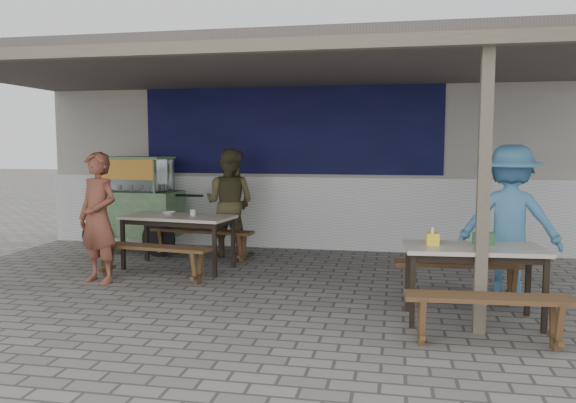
% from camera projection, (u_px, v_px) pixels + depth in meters
% --- Properties ---
extents(ground, '(60.00, 60.00, 0.00)m').
position_uv_depth(ground, '(257.00, 294.00, 6.55)').
color(ground, slate).
rests_on(ground, ground).
extents(back_wall, '(9.00, 1.28, 3.50)m').
position_uv_depth(back_wall, '(306.00, 146.00, 9.87)').
color(back_wall, '#B1A99E').
rests_on(back_wall, ground).
extents(warung_roof, '(9.00, 4.21, 2.81)m').
position_uv_depth(warung_roof, '(275.00, 68.00, 7.15)').
color(warung_roof, '#504744').
rests_on(warung_roof, ground).
extents(table_left, '(1.61, 0.91, 0.75)m').
position_uv_depth(table_left, '(178.00, 221.00, 7.83)').
color(table_left, beige).
rests_on(table_left, ground).
extents(bench_left_street, '(1.65, 0.49, 0.45)m').
position_uv_depth(bench_left_street, '(151.00, 254.00, 7.19)').
color(bench_left_street, brown).
rests_on(bench_left_street, ground).
extents(bench_left_wall, '(1.65, 0.49, 0.45)m').
position_uv_depth(bench_left_wall, '(202.00, 237.00, 8.54)').
color(bench_left_wall, brown).
rests_on(bench_left_wall, ground).
extents(table_right, '(1.36, 0.74, 0.75)m').
position_uv_depth(table_right, '(473.00, 255.00, 5.46)').
color(table_right, beige).
rests_on(table_right, ground).
extents(bench_right_street, '(1.43, 0.37, 0.45)m').
position_uv_depth(bench_right_street, '(488.00, 309.00, 4.80)').
color(bench_right_street, brown).
rests_on(bench_right_street, ground).
extents(bench_right_wall, '(1.43, 0.37, 0.45)m').
position_uv_depth(bench_right_wall, '(460.00, 272.00, 6.18)').
color(bench_right_wall, brown).
rests_on(bench_right_wall, ground).
extents(vendor_cart, '(1.97, 0.85, 1.54)m').
position_uv_depth(vendor_cart, '(138.00, 200.00, 9.14)').
color(vendor_cart, '#77A36C').
rests_on(vendor_cart, ground).
extents(patron_street_side, '(0.70, 0.58, 1.65)m').
position_uv_depth(patron_street_side, '(98.00, 218.00, 7.02)').
color(patron_street_side, brown).
rests_on(patron_street_side, ground).
extents(patron_wall_side, '(0.91, 0.77, 1.68)m').
position_uv_depth(patron_wall_side, '(230.00, 203.00, 8.68)').
color(patron_wall_side, '#4E472A').
rests_on(patron_wall_side, ground).
extents(patron_right_table, '(1.23, 0.86, 1.74)m').
position_uv_depth(patron_right_table, '(510.00, 221.00, 6.38)').
color(patron_right_table, '#4D8DBE').
rests_on(patron_right_table, ground).
extents(tissue_box, '(0.13, 0.13, 0.12)m').
position_uv_depth(tissue_box, '(432.00, 239.00, 5.53)').
color(tissue_box, yellow).
rests_on(tissue_box, table_right).
extents(donation_box, '(0.21, 0.17, 0.12)m').
position_uv_depth(donation_box, '(483.00, 239.00, 5.53)').
color(donation_box, '#327040').
rests_on(donation_box, table_right).
extents(condiment_jar, '(0.08, 0.08, 0.09)m').
position_uv_depth(condiment_jar, '(193.00, 212.00, 7.85)').
color(condiment_jar, silver).
rests_on(condiment_jar, table_left).
extents(condiment_bowl, '(0.20, 0.20, 0.04)m').
position_uv_depth(condiment_bowl, '(169.00, 213.00, 7.96)').
color(condiment_bowl, silver).
rests_on(condiment_bowl, table_left).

